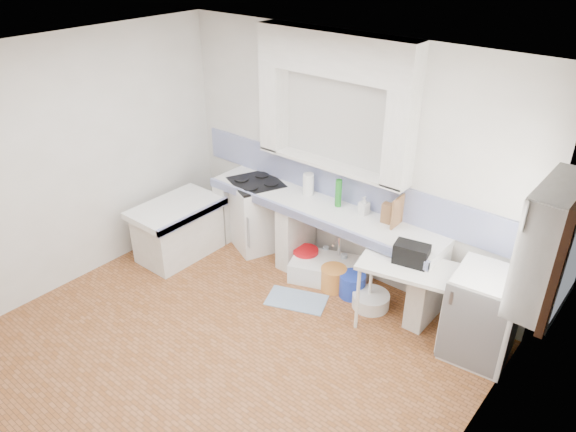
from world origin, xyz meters
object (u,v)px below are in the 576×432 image
Objects in this scene: stove at (257,215)px; sink at (330,271)px; side_table at (404,297)px; fridge at (483,316)px.

stove is 0.97× the size of sink.
sink is 1.15m from side_table.
sink is (1.19, -0.05, -0.33)m from stove.
stove is at bearing 156.23° from sink.
fridge is (3.04, -0.15, 0.02)m from stove.
fridge reaches higher than sink.
side_table is at bearing 16.64° from stove.
side_table is (2.28, -0.28, -0.05)m from stove.
fridge is at bearing 20.96° from stove.
side_table is at bearing -175.93° from fridge.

